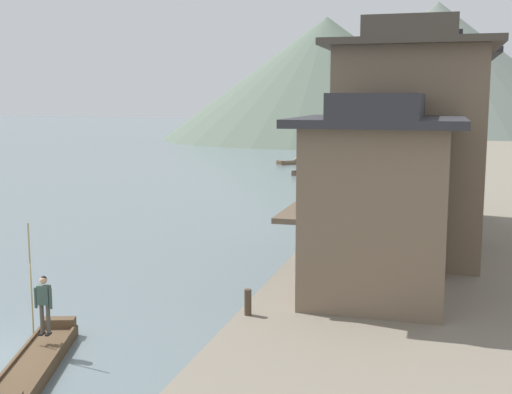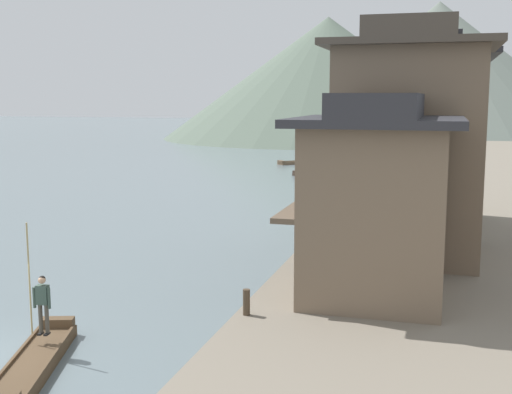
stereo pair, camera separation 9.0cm
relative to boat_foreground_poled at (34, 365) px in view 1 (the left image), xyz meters
The scene contains 15 objects.
riverbank_right 32.98m from the boat_foreground_poled, 66.35° to the left, with size 18.00×110.00×0.79m, color slate.
boat_foreground_poled is the anchor object (origin of this frame).
boatman_person 1.80m from the boat_foreground_poled, 109.12° to the left, with size 0.57×0.28×3.04m.
boat_moored_nearest 51.57m from the boat_foreground_poled, 86.75° to the left, with size 1.37×4.85×0.51m.
boat_moored_second 54.02m from the boat_foreground_poled, 94.79° to the left, with size 4.52×4.47×0.76m.
boat_moored_third 42.31m from the boat_foreground_poled, 91.05° to the left, with size 4.66×3.58×0.79m.
boat_moored_far 58.54m from the boat_foreground_poled, 87.91° to the left, with size 3.61×5.55×0.53m.
house_waterfront_nearest 10.68m from the boat_foreground_poled, 38.95° to the left, with size 5.19×5.54×6.14m.
house_waterfront_second 15.36m from the boat_foreground_poled, 54.67° to the left, with size 6.40×5.78×8.74m.
house_waterfront_tall 21.04m from the boat_foreground_poled, 65.24° to the left, with size 6.70×7.88×8.74m.
mooring_post_dock_near 5.81m from the boat_foreground_poled, 36.88° to the left, with size 0.20×0.20×0.74m, color #473828.
mooring_post_dock_mid 13.36m from the boat_foreground_poled, 69.88° to the left, with size 0.20×0.20×1.00m, color #473828.
hill_far_west 125.32m from the boat_foreground_poled, 84.63° to the left, with size 47.45×47.45×16.28m, color #4C5B56.
hill_far_centre 99.93m from the boat_foreground_poled, 95.60° to the left, with size 55.51×55.51×20.19m, color #5B6B5B.
hill_far_east 120.20m from the boat_foreground_poled, 86.19° to the left, with size 61.57×61.57×24.73m, color slate.
Camera 1 is at (11.46, -13.88, 6.81)m, focal length 46.49 mm.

